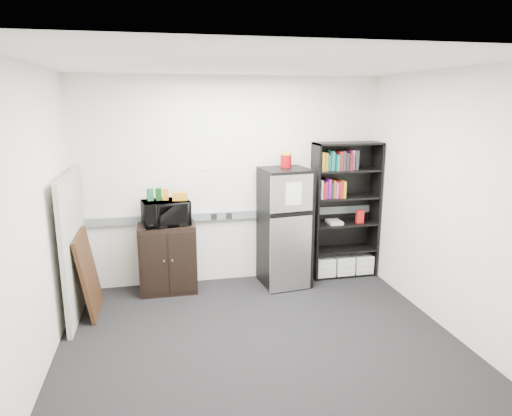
# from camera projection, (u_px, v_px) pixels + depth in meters

# --- Properties ---
(floor) EXTENTS (4.00, 4.00, 0.00)m
(floor) POSITION_uv_depth(u_px,v_px,m) (260.00, 341.00, 4.63)
(floor) COLOR black
(floor) RESTS_ON ground
(wall_back) EXTENTS (4.00, 0.02, 2.70)m
(wall_back) POSITION_uv_depth(u_px,v_px,m) (232.00, 182.00, 5.99)
(wall_back) COLOR silver
(wall_back) RESTS_ON floor
(wall_right) EXTENTS (0.02, 3.50, 2.70)m
(wall_right) POSITION_uv_depth(u_px,v_px,m) (448.00, 203.00, 4.73)
(wall_right) COLOR silver
(wall_right) RESTS_ON floor
(wall_left) EXTENTS (0.02, 3.50, 2.70)m
(wall_left) POSITION_uv_depth(u_px,v_px,m) (34.00, 224.00, 3.92)
(wall_left) COLOR silver
(wall_left) RESTS_ON floor
(ceiling) EXTENTS (4.00, 3.50, 0.02)m
(ceiling) POSITION_uv_depth(u_px,v_px,m) (261.00, 64.00, 4.01)
(ceiling) COLOR white
(ceiling) RESTS_ON wall_back
(electrical_raceway) EXTENTS (3.92, 0.05, 0.10)m
(electrical_raceway) POSITION_uv_depth(u_px,v_px,m) (232.00, 215.00, 6.06)
(electrical_raceway) COLOR slate
(electrical_raceway) RESTS_ON wall_back
(wall_note) EXTENTS (0.14, 0.00, 0.10)m
(wall_note) POSITION_uv_depth(u_px,v_px,m) (205.00, 167.00, 5.87)
(wall_note) COLOR white
(wall_note) RESTS_ON wall_back
(bookshelf) EXTENTS (0.90, 0.34, 1.85)m
(bookshelf) POSITION_uv_depth(u_px,v_px,m) (345.00, 211.00, 6.23)
(bookshelf) COLOR black
(bookshelf) RESTS_ON floor
(cubicle_partition) EXTENTS (0.06, 1.30, 1.62)m
(cubicle_partition) POSITION_uv_depth(u_px,v_px,m) (74.00, 245.00, 5.09)
(cubicle_partition) COLOR #A9A696
(cubicle_partition) RESTS_ON floor
(cabinet) EXTENTS (0.71, 0.47, 0.88)m
(cabinet) POSITION_uv_depth(u_px,v_px,m) (168.00, 258.00, 5.78)
(cabinet) COLOR black
(cabinet) RESTS_ON floor
(microwave) EXTENTS (0.62, 0.47, 0.31)m
(microwave) POSITION_uv_depth(u_px,v_px,m) (166.00, 213.00, 5.63)
(microwave) COLOR black
(microwave) RESTS_ON cabinet
(snack_box_a) EXTENTS (0.08, 0.07, 0.15)m
(snack_box_a) POSITION_uv_depth(u_px,v_px,m) (150.00, 195.00, 5.58)
(snack_box_a) COLOR #175029
(snack_box_a) RESTS_ON microwave
(snack_box_b) EXTENTS (0.07, 0.06, 0.15)m
(snack_box_b) POSITION_uv_depth(u_px,v_px,m) (159.00, 194.00, 5.60)
(snack_box_b) COLOR #0C360F
(snack_box_b) RESTS_ON microwave
(snack_box_c) EXTENTS (0.08, 0.06, 0.14)m
(snack_box_c) POSITION_uv_depth(u_px,v_px,m) (165.00, 194.00, 5.61)
(snack_box_c) COLOR orange
(snack_box_c) RESTS_ON microwave
(snack_bag) EXTENTS (0.19, 0.12, 0.10)m
(snack_bag) POSITION_uv_depth(u_px,v_px,m) (180.00, 196.00, 5.61)
(snack_bag) COLOR orange
(snack_bag) RESTS_ON microwave
(refrigerator) EXTENTS (0.65, 0.68, 1.55)m
(refrigerator) POSITION_uv_depth(u_px,v_px,m) (285.00, 228.00, 5.94)
(refrigerator) COLOR black
(refrigerator) RESTS_ON floor
(coffee_can) EXTENTS (0.15, 0.15, 0.20)m
(coffee_can) POSITION_uv_depth(u_px,v_px,m) (286.00, 159.00, 5.87)
(coffee_can) COLOR #A1070D
(coffee_can) RESTS_ON refrigerator
(framed_poster) EXTENTS (0.18, 0.74, 0.94)m
(framed_poster) POSITION_uv_depth(u_px,v_px,m) (89.00, 273.00, 5.19)
(framed_poster) COLOR black
(framed_poster) RESTS_ON floor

